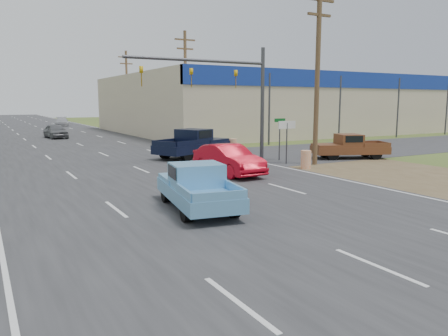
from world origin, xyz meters
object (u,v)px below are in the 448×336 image
distant_car_grey (56,131)px  distant_car_silver (62,122)px  brown_pickup (348,146)px  blue_pickup (196,186)px  red_convertible (228,160)px  navy_pickup (194,143)px

distant_car_grey → distant_car_silver: bearing=73.3°
brown_pickup → distant_car_grey: brown_pickup is taller
brown_pickup → distant_car_grey: 29.47m
blue_pickup → brown_pickup: brown_pickup is taller
red_convertible → blue_pickup: blue_pickup is taller
blue_pickup → navy_pickup: bearing=74.3°
brown_pickup → distant_car_silver: 50.48m
red_convertible → distant_car_silver: size_ratio=1.00×
blue_pickup → distant_car_grey: blue_pickup is taller
brown_pickup → distant_car_grey: bearing=50.5°
navy_pickup → distant_car_grey: (-5.60, 20.42, -0.22)m
blue_pickup → navy_pickup: size_ratio=0.83×
navy_pickup → brown_pickup: size_ratio=1.17×
red_convertible → brown_pickup: (9.86, 1.66, 0.04)m
distant_car_grey → red_convertible: bearing=-87.8°
red_convertible → navy_pickup: (1.55, 7.23, 0.18)m
red_convertible → distant_car_grey: 27.94m
distant_car_grey → distant_car_silver: (4.40, 23.59, -0.05)m
red_convertible → blue_pickup: (-4.47, -5.57, 0.04)m
brown_pickup → navy_pickup: bearing=78.5°
red_convertible → distant_car_grey: red_convertible is taller
brown_pickup → distant_car_silver: size_ratio=1.11×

